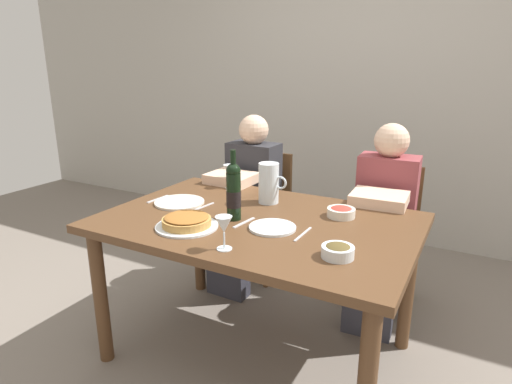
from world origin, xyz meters
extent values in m
plane|color=slate|center=(0.00, 0.00, 0.00)|extent=(8.00, 8.00, 0.00)
cube|color=#B2ADA3|center=(0.00, 1.96, 1.40)|extent=(8.00, 0.10, 2.80)
cube|color=brown|center=(0.00, 0.00, 0.74)|extent=(1.50, 1.00, 0.04)
cylinder|color=brown|center=(-0.67, -0.42, 0.36)|extent=(0.07, 0.07, 0.72)
cylinder|color=brown|center=(-0.67, 0.42, 0.36)|extent=(0.07, 0.07, 0.72)
cylinder|color=brown|center=(0.67, 0.42, 0.36)|extent=(0.07, 0.07, 0.72)
cylinder|color=black|center=(-0.10, -0.06, 0.88)|extent=(0.07, 0.07, 0.23)
sphere|color=black|center=(-0.10, -0.06, 1.00)|extent=(0.07, 0.07, 0.07)
cylinder|color=black|center=(-0.10, -0.06, 1.06)|extent=(0.03, 0.03, 0.09)
cylinder|color=black|center=(-0.10, -0.06, 0.86)|extent=(0.07, 0.07, 0.08)
cylinder|color=silver|center=(-0.07, 0.26, 0.87)|extent=(0.11, 0.11, 0.22)
cylinder|color=silver|center=(-0.07, 0.26, 0.83)|extent=(0.10, 0.10, 0.13)
torus|color=silver|center=(0.00, 0.26, 0.88)|extent=(0.07, 0.01, 0.07)
cylinder|color=silver|center=(-0.23, -0.25, 0.77)|extent=(0.29, 0.29, 0.01)
cylinder|color=#C18E47|center=(-0.23, -0.25, 0.79)|extent=(0.23, 0.23, 0.03)
ellipsoid|color=#9E6028|center=(-0.23, -0.25, 0.81)|extent=(0.20, 0.20, 0.02)
cylinder|color=silver|center=(0.35, 0.22, 0.78)|extent=(0.14, 0.14, 0.04)
ellipsoid|color=#B2382D|center=(0.35, 0.22, 0.80)|extent=(0.11, 0.11, 0.03)
cylinder|color=silver|center=(0.48, -0.23, 0.78)|extent=(0.13, 0.13, 0.05)
ellipsoid|color=brown|center=(0.48, -0.23, 0.80)|extent=(0.11, 0.11, 0.03)
cylinder|color=silver|center=(0.05, -0.38, 0.76)|extent=(0.06, 0.06, 0.00)
cylinder|color=silver|center=(0.05, -0.38, 0.80)|extent=(0.01, 0.01, 0.07)
cone|color=silver|center=(0.05, -0.38, 0.87)|extent=(0.07, 0.07, 0.07)
cylinder|color=silver|center=(-0.41, 0.41, 0.76)|extent=(0.06, 0.06, 0.00)
cylinder|color=silver|center=(-0.41, 0.41, 0.80)|extent=(0.01, 0.01, 0.07)
cone|color=silver|center=(-0.41, 0.41, 0.87)|extent=(0.07, 0.07, 0.07)
cylinder|color=#470A14|center=(-0.41, 0.41, 0.85)|extent=(0.04, 0.04, 0.02)
cylinder|color=silver|center=(0.12, -0.08, 0.77)|extent=(0.22, 0.22, 0.01)
cylinder|color=silver|center=(-0.49, 0.01, 0.77)|extent=(0.27, 0.27, 0.01)
cube|color=silver|center=(-0.03, -0.08, 0.76)|extent=(0.03, 0.16, 0.00)
cube|color=silver|center=(0.27, -0.08, 0.76)|extent=(0.01, 0.18, 0.00)
cube|color=silver|center=(-0.34, 0.01, 0.76)|extent=(0.03, 0.18, 0.00)
cube|color=silver|center=(-0.64, 0.01, 0.76)|extent=(0.02, 0.16, 0.00)
cube|color=brown|center=(-0.45, 0.82, 0.46)|extent=(0.41, 0.41, 0.02)
cube|color=brown|center=(-0.45, 1.01, 0.67)|extent=(0.36, 0.04, 0.40)
cylinder|color=brown|center=(-0.62, 0.66, 0.23)|extent=(0.04, 0.04, 0.45)
cylinder|color=brown|center=(-0.28, 0.65, 0.23)|extent=(0.04, 0.04, 0.45)
cylinder|color=brown|center=(-0.62, 1.00, 0.23)|extent=(0.04, 0.04, 0.45)
cylinder|color=brown|center=(-0.28, 0.99, 0.23)|extent=(0.04, 0.04, 0.45)
cube|color=#2D2D33|center=(-0.45, 0.78, 0.72)|extent=(0.34, 0.21, 0.50)
sphere|color=beige|center=(-0.45, 0.78, 1.06)|extent=(0.20, 0.20, 0.20)
cube|color=#33333D|center=(-0.45, 0.59, 0.47)|extent=(0.32, 0.39, 0.14)
cube|color=#33333D|center=(-0.46, 0.44, 0.20)|extent=(0.27, 0.13, 0.40)
cube|color=beige|center=(-0.46, 0.50, 0.79)|extent=(0.29, 0.25, 0.06)
cube|color=brown|center=(0.45, 0.83, 0.46)|extent=(0.42, 0.42, 0.02)
cube|color=brown|center=(0.44, 1.02, 0.67)|extent=(0.36, 0.05, 0.40)
cylinder|color=brown|center=(0.29, 0.65, 0.23)|extent=(0.04, 0.04, 0.45)
cylinder|color=brown|center=(0.63, 0.67, 0.23)|extent=(0.04, 0.04, 0.45)
cylinder|color=brown|center=(0.27, 0.99, 0.23)|extent=(0.04, 0.04, 0.45)
cylinder|color=brown|center=(0.61, 1.01, 0.23)|extent=(0.04, 0.04, 0.45)
cube|color=#8E3D42|center=(0.45, 0.79, 0.72)|extent=(0.35, 0.22, 0.50)
sphere|color=beige|center=(0.45, 0.79, 1.06)|extent=(0.20, 0.20, 0.20)
cube|color=#33333D|center=(0.46, 0.60, 0.47)|extent=(0.33, 0.40, 0.14)
cube|color=#33333D|center=(0.47, 0.45, 0.20)|extent=(0.28, 0.13, 0.40)
cube|color=beige|center=(0.46, 0.51, 0.79)|extent=(0.30, 0.26, 0.06)
camera|label=1|loc=(0.93, -1.73, 1.49)|focal=30.17mm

